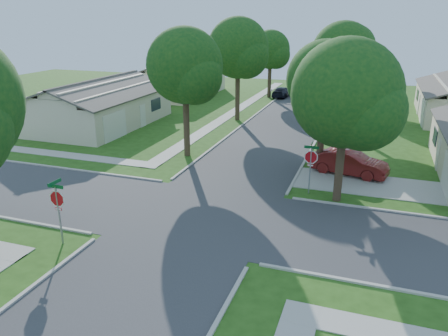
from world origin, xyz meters
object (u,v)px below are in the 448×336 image
stop_sign_sw (57,201)px  tree_w_mid (239,51)px  tree_e_near (326,83)px  car_curb_east (310,102)px  tree_e_mid (343,56)px  house_nw_near (100,108)px  house_nw_far (178,83)px  tree_e_far (353,49)px  tree_w_near (186,69)px  tree_w_far (271,51)px  stop_sign_ne (311,159)px  tree_ne_corner (347,99)px  car_driveway (349,162)px  car_curb_west (282,92)px

stop_sign_sw → tree_w_mid: tree_w_mid is taller
tree_e_near → car_curb_east: tree_e_near is taller
tree_e_mid → house_nw_near: tree_e_mid is taller
tree_e_near → house_nw_far: size_ratio=0.61×
tree_e_far → house_nw_far: 21.31m
tree_w_near → tree_w_far: (-0.01, 25.00, -0.61)m
car_curb_east → stop_sign_ne: bearing=-84.9°
tree_w_mid → tree_ne_corner: bearing=-56.8°
stop_sign_ne → car_driveway: size_ratio=0.63×
tree_w_near → car_curb_west: tree_w_near is taller
house_nw_far → car_curb_west: bearing=12.1°
tree_w_mid → tree_e_mid: bearing=-0.0°
tree_w_near → tree_e_far: bearing=69.4°
tree_e_far → stop_sign_sw: bearing=-103.7°
tree_e_mid → tree_e_near: bearing=-90.0°
stop_sign_ne → tree_e_far: tree_e_far is taller
stop_sign_ne → house_nw_near: house_nw_near is taller
tree_e_near → car_curb_east: bearing=100.4°
tree_e_mid → house_nw_far: bearing=152.1°
house_nw_near → car_curb_west: house_nw_near is taller
tree_w_mid → car_curb_west: bearing=84.0°
house_nw_near → tree_ne_corner: bearing=-25.8°
tree_e_mid → tree_w_mid: tree_w_mid is taller
tree_e_mid → stop_sign_ne: bearing=-90.2°
house_nw_near → house_nw_far: bearing=90.0°
tree_ne_corner → car_curb_east: tree_ne_corner is taller
tree_ne_corner → house_nw_far: (-22.35, 27.79, -4.08)m
tree_e_near → tree_w_near: size_ratio=0.92×
car_driveway → car_curb_east: bearing=27.6°
tree_e_mid → tree_w_near: 15.25m
house_nw_near → house_nw_far: size_ratio=1.00×
car_curb_east → house_nw_far: bearing=164.6°
house_nw_far → car_curb_west: size_ratio=3.20×
tree_w_mid → car_driveway: 17.62m
car_curb_west → tree_e_far: bearing=-179.5°
tree_w_mid → house_nw_near: size_ratio=0.70×
stop_sign_ne → tree_ne_corner: size_ratio=0.34×
tree_e_near → tree_w_near: (-9.40, 0.00, 0.47)m
tree_e_mid → car_curb_west: size_ratio=2.17×
tree_e_near → car_curb_east: (-3.55, 19.30, -4.87)m
stop_sign_ne → tree_w_far: bearing=107.7°
car_curb_east → car_curb_west: 7.80m
stop_sign_sw → tree_w_mid: size_ratio=0.31×
tree_w_near → tree_w_mid: size_ratio=0.94×
house_nw_near → stop_sign_ne: bearing=-26.5°
stop_sign_sw → tree_w_far: 38.86m
stop_sign_sw → tree_e_mid: size_ratio=0.32×
tree_ne_corner → car_curb_west: size_ratio=2.04×
car_driveway → stop_sign_sw: bearing=152.0°
tree_w_mid → car_curb_west: tree_w_mid is taller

